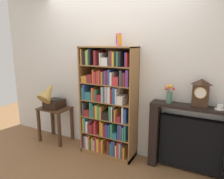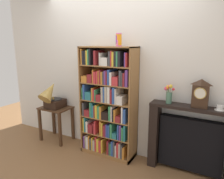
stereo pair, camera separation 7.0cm
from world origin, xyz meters
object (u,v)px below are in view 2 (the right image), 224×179
at_px(side_table_left, 56,116).
at_px(mantel_clock, 201,93).
at_px(fireplace_mantel, 191,141).
at_px(flower_vase, 169,94).
at_px(teacup_with_saucer, 220,108).
at_px(bookshelf, 108,106).
at_px(cup_stack, 119,40).
at_px(gramophone, 52,96).

xyz_separation_m(side_table_left, mantel_clock, (2.38, 0.08, 0.68)).
relative_size(side_table_left, fireplace_mantel, 0.56).
relative_size(flower_vase, teacup_with_saucer, 2.17).
height_order(side_table_left, fireplace_mantel, fireplace_mantel).
relative_size(bookshelf, cup_stack, 9.35).
distance_m(gramophone, teacup_with_saucer, 2.62).
xyz_separation_m(fireplace_mantel, flower_vase, (-0.33, -0.01, 0.62)).
relative_size(fireplace_mantel, teacup_with_saucer, 9.13).
bearing_deg(flower_vase, teacup_with_saucer, -0.72).
relative_size(gramophone, fireplace_mantel, 0.47).
relative_size(bookshelf, flower_vase, 6.49).
bearing_deg(flower_vase, mantel_clock, -1.53).
distance_m(cup_stack, side_table_left, 1.84).
distance_m(mantel_clock, teacup_with_saucer, 0.28).
relative_size(cup_stack, flower_vase, 0.69).
height_order(cup_stack, teacup_with_saucer, cup_stack).
bearing_deg(mantel_clock, bookshelf, -177.16).
relative_size(fireplace_mantel, flower_vase, 4.21).
xyz_separation_m(cup_stack, gramophone, (-1.26, -0.10, -0.95)).
bearing_deg(teacup_with_saucer, gramophone, -176.46).
xyz_separation_m(flower_vase, teacup_with_saucer, (0.63, -0.01, -0.10)).
xyz_separation_m(bookshelf, side_table_left, (-1.07, -0.02, -0.34)).
relative_size(cup_stack, mantel_clock, 0.50).
distance_m(cup_stack, flower_vase, 1.02).
height_order(cup_stack, side_table_left, cup_stack).
bearing_deg(side_table_left, flower_vase, 2.73).
bearing_deg(fireplace_mantel, side_table_left, -177.37).
distance_m(cup_stack, mantel_clock, 1.30).
relative_size(cup_stack, fireplace_mantel, 0.16).
distance_m(fireplace_mantel, mantel_clock, 0.68).
height_order(bookshelf, gramophone, bookshelf).
bearing_deg(cup_stack, teacup_with_saucer, 2.79).
xyz_separation_m(cup_stack, side_table_left, (-1.26, -0.02, -1.34)).
distance_m(fireplace_mantel, flower_vase, 0.70).
height_order(fireplace_mantel, teacup_with_saucer, teacup_with_saucer).
bearing_deg(teacup_with_saucer, cup_stack, -177.21).
bearing_deg(fireplace_mantel, teacup_with_saucer, -3.68).
height_order(cup_stack, mantel_clock, cup_stack).
bearing_deg(teacup_with_saucer, bookshelf, -177.48).
relative_size(gramophone, mantel_clock, 1.43).
xyz_separation_m(side_table_left, teacup_with_saucer, (2.61, 0.09, 0.53)).
height_order(mantel_clock, flower_vase, mantel_clock).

